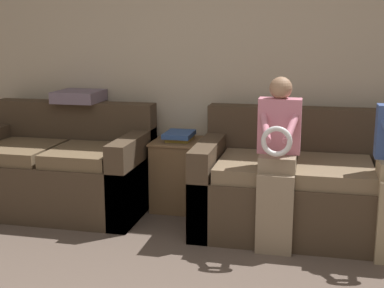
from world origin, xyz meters
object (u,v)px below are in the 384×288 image
object	(u,v)px
book_stack	(179,136)
couch_main	(333,190)
couch_side	(61,171)
child_left_seated	(278,157)
throw_pillow	(79,96)
side_shelf	(180,173)

from	to	relation	value
book_stack	couch_main	bearing A→B (deg)	-12.29
couch_side	book_stack	xyz separation A→B (m)	(0.99, 0.26, 0.31)
couch_main	child_left_seated	world-z (taller)	child_left_seated
book_stack	couch_side	bearing A→B (deg)	-165.16
book_stack	throw_pillow	size ratio (longest dim) A/B	0.81
couch_main	child_left_seated	bearing A→B (deg)	-134.29
couch_main	side_shelf	world-z (taller)	couch_main
side_shelf	book_stack	xyz separation A→B (m)	(-0.00, 0.01, 0.33)
child_left_seated	book_stack	distance (m)	1.13
side_shelf	throw_pillow	xyz separation A→B (m)	(-0.94, 0.05, 0.64)
couch_main	side_shelf	distance (m)	1.32
book_stack	side_shelf	bearing A→B (deg)	-56.78
couch_side	throw_pillow	distance (m)	0.69
side_shelf	book_stack	world-z (taller)	book_stack
child_left_seated	throw_pillow	distance (m)	1.99
couch_side	throw_pillow	xyz separation A→B (m)	(0.06, 0.31, 0.62)
couch_side	book_stack	bearing A→B (deg)	14.84
side_shelf	child_left_seated	bearing A→B (deg)	-38.03
book_stack	throw_pillow	xyz separation A→B (m)	(-0.94, 0.04, 0.31)
child_left_seated	side_shelf	xyz separation A→B (m)	(-0.88, 0.69, -0.36)
side_shelf	book_stack	bearing A→B (deg)	123.22
couch_side	side_shelf	bearing A→B (deg)	14.44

